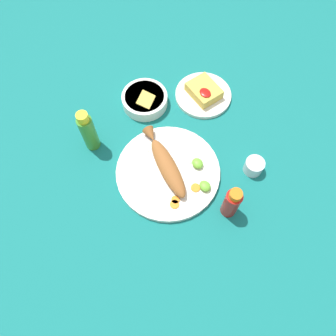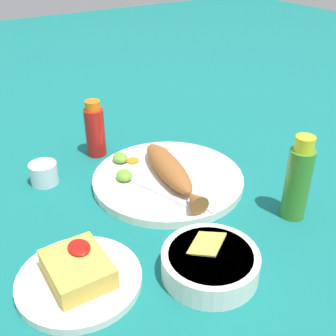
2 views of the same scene
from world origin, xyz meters
The scene contains 16 objects.
ground_plane centered at (0.00, 0.00, 0.00)m, with size 4.00×4.00×0.00m, color #146B66.
main_plate centered at (0.00, 0.00, 0.01)m, with size 0.33×0.33×0.02m, color white.
fried_fish centered at (-0.02, 0.00, 0.04)m, with size 0.27×0.09×0.04m.
fork_near centered at (-0.08, -0.01, 0.02)m, with size 0.19×0.02×0.00m.
fork_far centered at (-0.08, 0.04, 0.02)m, with size 0.18×0.08×0.00m.
carrot_slice_near centered at (0.10, -0.05, 0.02)m, with size 0.03×0.03×0.00m, color orange.
carrot_slice_mid centered at (0.09, -0.04, 0.02)m, with size 0.03×0.03×0.00m, color orange.
carrot_slice_far centered at (0.10, 0.04, 0.02)m, with size 0.03×0.03×0.00m, color orange.
lime_wedge_main centered at (0.11, 0.06, 0.03)m, with size 0.04×0.03×0.02m, color #6BB233.
lime_wedge_side centered at (0.04, 0.09, 0.03)m, with size 0.04×0.03×0.02m, color #6BB233.
hot_sauce_bottle_red centered at (0.21, 0.08, 0.07)m, with size 0.05×0.05×0.14m.
hot_sauce_bottle_green centered at (-0.23, -0.15, 0.08)m, with size 0.05×0.05×0.17m.
salt_cup centered at (0.15, 0.23, 0.02)m, with size 0.06×0.06×0.05m.
side_plate_fries centered at (-0.18, 0.28, 0.01)m, with size 0.20×0.20×0.01m, color white.
fries_pile centered at (-0.18, 0.28, 0.03)m, with size 0.11×0.09×0.04m.
guacamole_bowl centered at (-0.27, 0.09, 0.02)m, with size 0.16×0.16×0.06m.
Camera 1 is at (0.36, -0.26, 0.96)m, focal length 35.00 mm.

